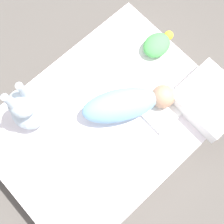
{
  "coord_description": "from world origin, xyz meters",
  "views": [
    {
      "loc": [
        -0.27,
        -0.35,
        1.76
      ],
      "look_at": [
        0.05,
        -0.01,
        0.24
      ],
      "focal_mm": 50.0,
      "sensor_mm": 36.0,
      "label": 1
    }
  ],
  "objects_px": {
    "swaddled_baby": "(126,104)",
    "bunny_plush": "(27,109)",
    "pillow": "(210,100)",
    "turtle_plush": "(157,44)"
  },
  "relations": [
    {
      "from": "pillow",
      "to": "turtle_plush",
      "type": "height_order",
      "value": "pillow"
    },
    {
      "from": "pillow",
      "to": "turtle_plush",
      "type": "relative_size",
      "value": 1.57
    },
    {
      "from": "pillow",
      "to": "turtle_plush",
      "type": "xyz_separation_m",
      "value": [
        0.03,
        0.41,
        -0.01
      ]
    },
    {
      "from": "pillow",
      "to": "bunny_plush",
      "type": "bearing_deg",
      "value": 141.95
    },
    {
      "from": "swaddled_baby",
      "to": "bunny_plush",
      "type": "xyz_separation_m",
      "value": [
        -0.38,
        0.3,
        0.06
      ]
    },
    {
      "from": "swaddled_baby",
      "to": "bunny_plush",
      "type": "height_order",
      "value": "bunny_plush"
    },
    {
      "from": "bunny_plush",
      "to": "turtle_plush",
      "type": "xyz_separation_m",
      "value": [
        0.76,
        -0.15,
        -0.09
      ]
    },
    {
      "from": "pillow",
      "to": "bunny_plush",
      "type": "xyz_separation_m",
      "value": [
        -0.72,
        0.57,
        0.09
      ]
    },
    {
      "from": "bunny_plush",
      "to": "turtle_plush",
      "type": "distance_m",
      "value": 0.78
    },
    {
      "from": "swaddled_baby",
      "to": "turtle_plush",
      "type": "distance_m",
      "value": 0.4
    }
  ]
}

